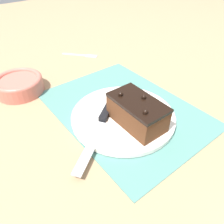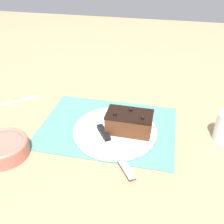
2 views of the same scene
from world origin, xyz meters
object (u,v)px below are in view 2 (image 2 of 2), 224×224
object	(u,v)px
small_bowl	(3,147)
dessert_fork	(22,100)
serving_knife	(110,141)
chocolate_cake	(129,122)
cake_plate	(115,131)

from	to	relation	value
small_bowl	dessert_fork	bearing A→B (deg)	-70.22
serving_knife	small_bowl	world-z (taller)	small_bowl
dessert_fork	chocolate_cake	bearing A→B (deg)	34.13
cake_plate	dessert_fork	distance (m)	0.43
cake_plate	chocolate_cake	xyz separation A→B (m)	(-0.05, -0.00, 0.04)
chocolate_cake	small_bowl	distance (m)	0.39
cake_plate	small_bowl	xyz separation A→B (m)	(0.31, 0.17, 0.02)
cake_plate	small_bowl	distance (m)	0.35
serving_knife	dessert_fork	world-z (taller)	serving_knife
serving_knife	small_bowl	bearing A→B (deg)	-15.56
cake_plate	small_bowl	bearing A→B (deg)	29.17
dessert_fork	serving_knife	bearing A→B (deg)	23.91
cake_plate	chocolate_cake	distance (m)	0.06
chocolate_cake	dessert_fork	xyz separation A→B (m)	(0.46, -0.12, -0.05)
cake_plate	serving_knife	bearing A→B (deg)	86.75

